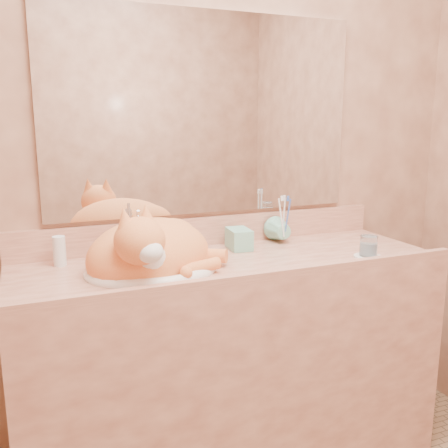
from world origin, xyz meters
name	(u,v)px	position (x,y,z in m)	size (l,w,h in m)	color
wall_back	(205,149)	(0.00, 1.00, 1.25)	(2.40, 0.02, 2.50)	brown
vanity_counter	(231,364)	(0.00, 0.72, 0.42)	(1.60, 0.55, 0.85)	#965643
mirror	(206,115)	(0.00, 0.99, 1.39)	(1.30, 0.02, 0.80)	white
sink_basin	(151,252)	(-0.31, 0.70, 0.92)	(0.45, 0.38, 0.14)	white
faucet	(140,237)	(-0.31, 0.88, 0.94)	(0.04, 0.12, 0.17)	white
cat	(150,248)	(-0.31, 0.70, 0.93)	(0.47, 0.39, 0.26)	orange
soap_dispenser	(244,230)	(0.09, 0.81, 0.94)	(0.08, 0.09, 0.19)	#74BA9F
toothbrush_cup	(284,233)	(0.30, 0.86, 0.90)	(0.11, 0.11, 0.10)	#74BA9F
toothbrushes	(285,215)	(0.30, 0.86, 0.98)	(0.03, 0.03, 0.21)	white
saucer	(368,257)	(0.50, 0.55, 0.85)	(0.11, 0.11, 0.01)	white
water_glass	(369,246)	(0.50, 0.55, 0.90)	(0.07, 0.07, 0.08)	silver
lotion_bottle	(59,251)	(-0.60, 0.90, 0.90)	(0.05, 0.05, 0.11)	white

